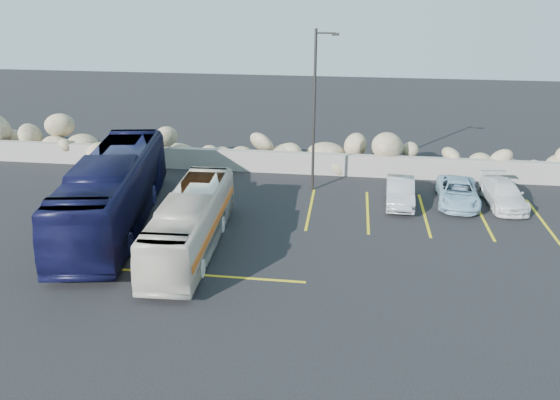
# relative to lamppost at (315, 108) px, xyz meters

# --- Properties ---
(ground) EXTENTS (90.00, 90.00, 0.00)m
(ground) POSITION_rel_lamppost_xyz_m (-2.56, -9.50, -4.30)
(ground) COLOR black
(ground) RESTS_ON ground
(seawall) EXTENTS (60.00, 0.40, 1.20)m
(seawall) POSITION_rel_lamppost_xyz_m (-2.56, 2.50, -3.70)
(seawall) COLOR gray
(seawall) RESTS_ON ground
(riprap_pile) EXTENTS (54.00, 2.80, 2.60)m
(riprap_pile) POSITION_rel_lamppost_xyz_m (-2.56, 3.70, -3.00)
(riprap_pile) COLOR #937A60
(riprap_pile) RESTS_ON ground
(parking_lines) EXTENTS (18.16, 9.36, 0.01)m
(parking_lines) POSITION_rel_lamppost_xyz_m (2.09, -3.93, -4.29)
(parking_lines) COLOR gold
(parking_lines) RESTS_ON ground
(lamppost) EXTENTS (1.14, 0.18, 8.00)m
(lamppost) POSITION_rel_lamppost_xyz_m (0.00, 0.00, 0.00)
(lamppost) COLOR #2A2725
(lamppost) RESTS_ON ground
(vintage_bus) EXTENTS (2.28, 8.45, 2.33)m
(vintage_bus) POSITION_rel_lamppost_xyz_m (-4.34, -7.26, -3.13)
(vintage_bus) COLOR beige
(vintage_bus) RESTS_ON ground
(tour_coach) EXTENTS (4.50, 11.60, 3.15)m
(tour_coach) POSITION_rel_lamppost_xyz_m (-8.34, -5.37, -2.72)
(tour_coach) COLOR black
(tour_coach) RESTS_ON ground
(car_b) EXTENTS (1.45, 3.75, 1.22)m
(car_b) POSITION_rel_lamppost_xyz_m (4.28, -1.28, -3.69)
(car_b) COLOR #A4A5A9
(car_b) RESTS_ON ground
(car_c) EXTENTS (1.84, 4.01, 1.14)m
(car_c) POSITION_rel_lamppost_xyz_m (9.17, -0.78, -3.73)
(car_c) COLOR silver
(car_c) RESTS_ON ground
(car_d) EXTENTS (2.20, 4.19, 1.12)m
(car_d) POSITION_rel_lamppost_xyz_m (7.05, -0.89, -3.73)
(car_d) COLOR #95BAD3
(car_d) RESTS_ON ground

